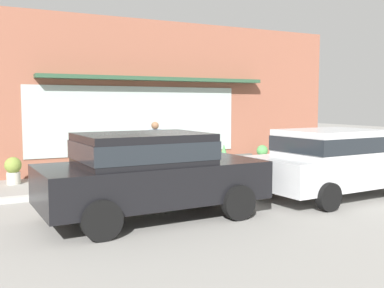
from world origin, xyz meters
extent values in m
plane|color=gray|center=(0.00, 0.00, 0.00)|extent=(60.00, 60.00, 0.00)
cube|color=#B2B2AD|center=(0.00, -0.20, 0.06)|extent=(14.00, 0.24, 0.12)
cube|color=#935642|center=(0.00, 3.20, 2.47)|extent=(14.00, 0.36, 4.94)
cube|color=#ADBCB7|center=(-0.67, 3.00, 1.67)|extent=(7.11, 0.03, 2.19)
cube|color=#2D5138|center=(0.00, 2.85, 3.01)|extent=(7.71, 0.56, 0.12)
cube|color=#605E59|center=(0.00, 2.98, 0.18)|extent=(7.51, 0.20, 0.36)
cylinder|color=#4C8C47|center=(-1.28, 0.87, 0.03)|extent=(0.36, 0.36, 0.06)
cylinder|color=#4C8C47|center=(-1.28, 0.87, 0.41)|extent=(0.24, 0.24, 0.70)
sphere|color=#4C8C47|center=(-1.28, 0.87, 0.83)|extent=(0.27, 0.27, 0.27)
cylinder|color=#4C8C47|center=(-1.44, 0.87, 0.44)|extent=(0.10, 0.09, 0.09)
cylinder|color=#4C8C47|center=(-1.12, 0.87, 0.44)|extent=(0.10, 0.09, 0.09)
cylinder|color=#4C8C47|center=(-1.28, 0.71, 0.44)|extent=(0.09, 0.10, 0.09)
cylinder|color=#9E9384|center=(-0.80, 1.30, 0.41)|extent=(0.12, 0.12, 0.83)
cylinder|color=#9E9384|center=(-0.66, 1.35, 0.41)|extent=(0.12, 0.12, 0.83)
cube|color=#475675|center=(-0.73, 1.33, 1.14)|extent=(0.34, 0.28, 0.62)
sphere|color=brown|center=(-0.73, 1.33, 1.57)|extent=(0.22, 0.22, 0.22)
cylinder|color=#475675|center=(-0.91, 1.26, 1.16)|extent=(0.08, 0.08, 0.59)
cylinder|color=#475675|center=(-0.54, 1.39, 1.16)|extent=(0.08, 0.08, 0.59)
cube|color=#472D1E|center=(-1.00, 1.26, 0.88)|extent=(0.26, 0.17, 0.28)
cube|color=black|center=(-2.42, -2.84, 0.70)|extent=(4.38, 2.08, 0.73)
cube|color=black|center=(-2.64, -2.85, 1.34)|extent=(2.44, 1.85, 0.62)
cube|color=#1E2328|center=(-2.64, -2.85, 1.34)|extent=(2.48, 1.87, 0.34)
cylinder|color=black|center=(-1.13, -1.82, 0.34)|extent=(0.68, 0.21, 0.68)
cylinder|color=black|center=(-1.05, -3.75, 0.34)|extent=(0.68, 0.21, 0.68)
cylinder|color=black|center=(-3.80, -1.93, 0.34)|extent=(0.68, 0.21, 0.68)
cylinder|color=black|center=(-3.71, -3.87, 0.34)|extent=(0.68, 0.21, 0.68)
cube|color=silver|center=(2.17, -2.96, 0.65)|extent=(4.18, 2.12, 0.71)
cube|color=silver|center=(1.97, -2.97, 1.29)|extent=(2.34, 1.85, 0.64)
cube|color=#1E2328|center=(1.97, -2.97, 1.29)|extent=(2.39, 1.87, 0.35)
cylinder|color=black|center=(3.36, -1.93, 0.30)|extent=(0.61, 0.22, 0.60)
cylinder|color=black|center=(0.85, -2.10, 0.30)|extent=(0.61, 0.22, 0.60)
cylinder|color=black|center=(0.97, -3.99, 0.30)|extent=(0.61, 0.22, 0.60)
cylinder|color=#33473D|center=(-1.37, 2.67, 0.12)|extent=(0.52, 0.52, 0.25)
cone|color=olive|center=(-1.37, 2.67, 0.62)|extent=(0.46, 0.46, 0.74)
cylinder|color=#B7B2A3|center=(-4.56, 2.20, 0.17)|extent=(0.37, 0.37, 0.34)
sphere|color=olive|center=(-4.56, 2.20, 0.53)|extent=(0.45, 0.45, 0.45)
cylinder|color=#4C4C51|center=(2.33, 2.54, 0.12)|extent=(0.38, 0.38, 0.24)
cone|color=#4C934C|center=(2.33, 2.54, 0.52)|extent=(0.34, 0.34, 0.56)
cylinder|color=#4C4C51|center=(-2.57, 2.47, 0.13)|extent=(0.35, 0.35, 0.25)
sphere|color=#23562D|center=(-2.57, 2.47, 0.44)|extent=(0.44, 0.44, 0.44)
cylinder|color=#4C4C51|center=(3.89, 2.45, 0.17)|extent=(0.30, 0.30, 0.33)
sphere|color=#4C934C|center=(3.89, 2.45, 0.51)|extent=(0.41, 0.41, 0.41)
cylinder|color=#33473D|center=(0.76, 2.56, 0.18)|extent=(0.31, 0.31, 0.35)
sphere|color=#23562D|center=(0.76, 2.56, 0.50)|extent=(0.36, 0.36, 0.36)
camera|label=1|loc=(-5.52, -10.76, 2.20)|focal=41.51mm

